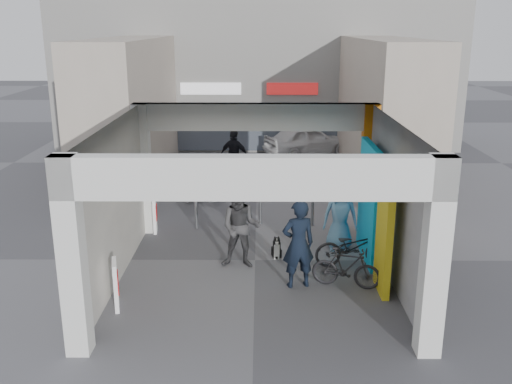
{
  "coord_description": "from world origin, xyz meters",
  "views": [
    {
      "loc": [
        0.11,
        -12.7,
        5.47
      ],
      "look_at": [
        0.02,
        1.0,
        1.42
      ],
      "focal_mm": 40.0,
      "sensor_mm": 36.0,
      "label": 1
    }
  ],
  "objects_px": {
    "border_collie": "(277,249)",
    "man_crates": "(234,156)",
    "bicycle_rear": "(346,268)",
    "produce_stand": "(198,183)",
    "man_back_turned": "(241,227)",
    "white_van": "(308,140)",
    "cafe_set": "(209,189)",
    "bicycle_front": "(353,247)",
    "man_with_dog": "(298,244)",
    "man_elderly": "(340,216)"
  },
  "relations": [
    {
      "from": "produce_stand",
      "to": "man_with_dog",
      "type": "height_order",
      "value": "man_with_dog"
    },
    {
      "from": "border_collie",
      "to": "man_elderly",
      "type": "xyz_separation_m",
      "value": [
        1.59,
        0.57,
        0.65
      ]
    },
    {
      "from": "produce_stand",
      "to": "bicycle_rear",
      "type": "distance_m",
      "value": 8.28
    },
    {
      "from": "bicycle_rear",
      "to": "produce_stand",
      "type": "bearing_deg",
      "value": 44.42
    },
    {
      "from": "man_back_turned",
      "to": "bicycle_front",
      "type": "bearing_deg",
      "value": 6.89
    },
    {
      "from": "produce_stand",
      "to": "man_elderly",
      "type": "height_order",
      "value": "man_elderly"
    },
    {
      "from": "produce_stand",
      "to": "man_back_turned",
      "type": "relative_size",
      "value": 0.59
    },
    {
      "from": "cafe_set",
      "to": "white_van",
      "type": "relative_size",
      "value": 0.39
    },
    {
      "from": "man_back_turned",
      "to": "man_elderly",
      "type": "bearing_deg",
      "value": 29.87
    },
    {
      "from": "produce_stand",
      "to": "man_elderly",
      "type": "xyz_separation_m",
      "value": [
        4.1,
        -5.1,
        0.57
      ]
    },
    {
      "from": "border_collie",
      "to": "man_back_turned",
      "type": "distance_m",
      "value": 1.24
    },
    {
      "from": "bicycle_front",
      "to": "white_van",
      "type": "relative_size",
      "value": 0.47
    },
    {
      "from": "man_back_turned",
      "to": "white_van",
      "type": "relative_size",
      "value": 0.51
    },
    {
      "from": "man_back_turned",
      "to": "white_van",
      "type": "bearing_deg",
      "value": 83.79
    },
    {
      "from": "man_with_dog",
      "to": "bicycle_rear",
      "type": "distance_m",
      "value": 1.17
    },
    {
      "from": "man_back_turned",
      "to": "man_crates",
      "type": "height_order",
      "value": "man_back_turned"
    },
    {
      "from": "cafe_set",
      "to": "white_van",
      "type": "height_order",
      "value": "white_van"
    },
    {
      "from": "produce_stand",
      "to": "bicycle_front",
      "type": "distance_m",
      "value": 7.49
    },
    {
      "from": "cafe_set",
      "to": "man_back_turned",
      "type": "distance_m",
      "value": 5.63
    },
    {
      "from": "produce_stand",
      "to": "white_van",
      "type": "relative_size",
      "value": 0.3
    },
    {
      "from": "man_back_turned",
      "to": "bicycle_rear",
      "type": "relative_size",
      "value": 1.31
    },
    {
      "from": "border_collie",
      "to": "man_crates",
      "type": "relative_size",
      "value": 0.3
    },
    {
      "from": "border_collie",
      "to": "white_van",
      "type": "distance_m",
      "value": 11.46
    },
    {
      "from": "cafe_set",
      "to": "man_crates",
      "type": "height_order",
      "value": "man_crates"
    },
    {
      "from": "man_elderly",
      "to": "bicycle_front",
      "type": "distance_m",
      "value": 1.13
    },
    {
      "from": "man_elderly",
      "to": "white_van",
      "type": "height_order",
      "value": "man_elderly"
    },
    {
      "from": "man_back_turned",
      "to": "produce_stand",
      "type": "bearing_deg",
      "value": 110.76
    },
    {
      "from": "man_with_dog",
      "to": "bicycle_rear",
      "type": "xyz_separation_m",
      "value": [
        1.04,
        -0.04,
        -0.53
      ]
    },
    {
      "from": "cafe_set",
      "to": "border_collie",
      "type": "bearing_deg",
      "value": -67.43
    },
    {
      "from": "border_collie",
      "to": "bicycle_rear",
      "type": "distance_m",
      "value": 2.17
    },
    {
      "from": "bicycle_front",
      "to": "border_collie",
      "type": "bearing_deg",
      "value": 68.42
    },
    {
      "from": "man_crates",
      "to": "border_collie",
      "type": "bearing_deg",
      "value": 123.06
    },
    {
      "from": "border_collie",
      "to": "white_van",
      "type": "relative_size",
      "value": 0.15
    },
    {
      "from": "bicycle_rear",
      "to": "bicycle_front",
      "type": "bearing_deg",
      "value": -0.37
    },
    {
      "from": "man_back_turned",
      "to": "border_collie",
      "type": "bearing_deg",
      "value": 37.41
    },
    {
      "from": "border_collie",
      "to": "man_with_dog",
      "type": "relative_size",
      "value": 0.3
    },
    {
      "from": "man_back_turned",
      "to": "white_van",
      "type": "distance_m",
      "value": 12.12
    },
    {
      "from": "bicycle_rear",
      "to": "man_crates",
      "type": "bearing_deg",
      "value": 33.83
    },
    {
      "from": "produce_stand",
      "to": "white_van",
      "type": "height_order",
      "value": "white_van"
    },
    {
      "from": "bicycle_front",
      "to": "man_with_dog",
      "type": "bearing_deg",
      "value": 121.78
    },
    {
      "from": "bicycle_front",
      "to": "man_back_turned",
      "type": "bearing_deg",
      "value": 84.33
    },
    {
      "from": "man_with_dog",
      "to": "man_elderly",
      "type": "relative_size",
      "value": 1.11
    },
    {
      "from": "produce_stand",
      "to": "man_elderly",
      "type": "distance_m",
      "value": 6.57
    },
    {
      "from": "man_back_turned",
      "to": "man_elderly",
      "type": "xyz_separation_m",
      "value": [
        2.44,
        1.09,
        -0.1
      ]
    },
    {
      "from": "border_collie",
      "to": "bicycle_rear",
      "type": "xyz_separation_m",
      "value": [
        1.45,
        -1.6,
        0.22
      ]
    },
    {
      "from": "produce_stand",
      "to": "white_van",
      "type": "xyz_separation_m",
      "value": [
        4.17,
        5.67,
        0.35
      ]
    },
    {
      "from": "bicycle_rear",
      "to": "cafe_set",
      "type": "bearing_deg",
      "value": 44.06
    },
    {
      "from": "cafe_set",
      "to": "man_elderly",
      "type": "bearing_deg",
      "value": -50.15
    },
    {
      "from": "man_crates",
      "to": "bicycle_rear",
      "type": "relative_size",
      "value": 1.28
    },
    {
      "from": "cafe_set",
      "to": "produce_stand",
      "type": "bearing_deg",
      "value": 121.68
    }
  ]
}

